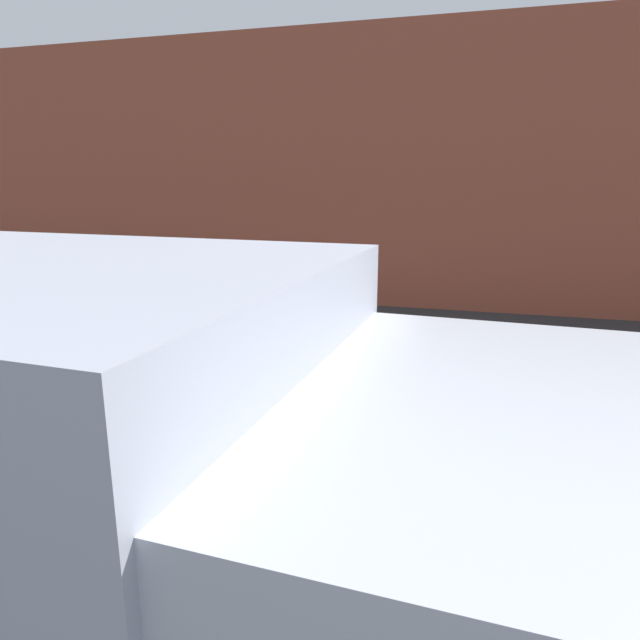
# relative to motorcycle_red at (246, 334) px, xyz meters

# --- Properties ---
(ground_plane) EXTENTS (80.00, 80.00, 0.00)m
(ground_plane) POSITION_rel_motorcycle_red_xyz_m (1.24, -0.82, -0.40)
(ground_plane) COLOR #2D2D30
(sidewalk_slab) EXTENTS (36.00, 3.50, 0.01)m
(sidewalk_slab) POSITION_rel_motorcycle_red_xyz_m (1.24, 0.93, -0.40)
(sidewalk_slab) COLOR gray
(sidewalk_slab) RESTS_ON ground
(brick_building_wall) EXTENTS (36.00, 0.50, 5.45)m
(brick_building_wall) POSITION_rel_motorcycle_red_xyz_m (1.24, 4.38, 2.33)
(brick_building_wall) COLOR brown
(brick_building_wall) RESTS_ON ground
(motorcycle_red) EXTENTS (1.97, 0.75, 1.03)m
(motorcycle_red) POSITION_rel_motorcycle_red_xyz_m (0.00, 0.00, 0.00)
(motorcycle_red) COLOR black
(motorcycle_red) RESTS_ON ground
(motorcycle_blue) EXTENTS (1.94, 0.83, 1.03)m
(motorcycle_blue) POSITION_rel_motorcycle_red_xyz_m (2.35, 0.06, 0.00)
(motorcycle_blue) COLOR black
(motorcycle_blue) RESTS_ON ground
(box_truck) EXTENTS (6.37, 2.68, 2.15)m
(box_truck) POSITION_rel_motorcycle_red_xyz_m (1.02, -4.94, 0.82)
(box_truck) COLOR black
(box_truck) RESTS_ON ground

